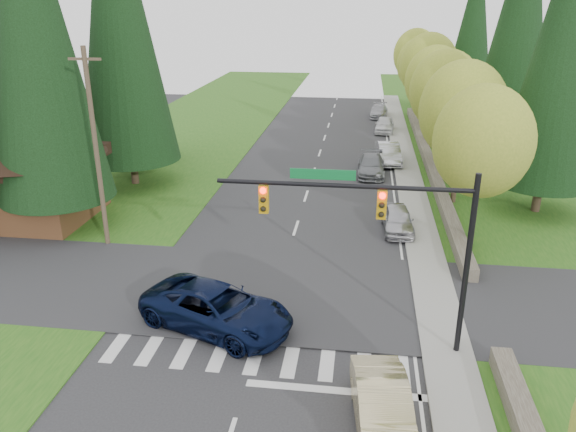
% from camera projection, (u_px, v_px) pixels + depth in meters
% --- Properties ---
extents(ground, '(120.00, 120.00, 0.00)m').
position_uv_depth(ground, '(235.00, 420.00, 17.13)').
color(ground, '#28282B').
rests_on(ground, ground).
extents(grass_east, '(14.00, 110.00, 0.06)m').
position_uv_depth(grass_east, '(518.00, 210.00, 33.97)').
color(grass_east, '#235617').
rests_on(grass_east, ground).
extents(grass_west, '(14.00, 110.00, 0.06)m').
position_uv_depth(grass_west, '(110.00, 192.00, 37.21)').
color(grass_west, '#235617').
rests_on(grass_west, ground).
extents(cross_street, '(120.00, 8.00, 0.10)m').
position_uv_depth(cross_street, '(275.00, 293.00, 24.52)').
color(cross_street, '#28282B').
rests_on(cross_street, ground).
extents(sidewalk_east, '(1.80, 80.00, 0.13)m').
position_uv_depth(sidewalk_east, '(413.00, 195.00, 36.56)').
color(sidewalk_east, gray).
rests_on(sidewalk_east, ground).
extents(curb_east, '(0.20, 80.00, 0.13)m').
position_uv_depth(curb_east, '(400.00, 194.00, 36.67)').
color(curb_east, gray).
rests_on(curb_east, ground).
extents(stone_wall_north, '(0.70, 40.00, 0.70)m').
position_uv_depth(stone_wall_north, '(428.00, 159.00, 43.64)').
color(stone_wall_north, '#4C4438').
rests_on(stone_wall_north, ground).
extents(traffic_signal, '(8.70, 0.37, 6.80)m').
position_uv_depth(traffic_signal, '(386.00, 222.00, 18.93)').
color(traffic_signal, black).
rests_on(traffic_signal, ground).
extents(brown_building, '(8.40, 8.40, 5.40)m').
position_uv_depth(brown_building, '(32.00, 167.00, 31.71)').
color(brown_building, '#4C2D19').
rests_on(brown_building, ground).
extents(utility_pole, '(1.60, 0.24, 10.00)m').
position_uv_depth(utility_pole, '(96.00, 148.00, 27.53)').
color(utility_pole, '#473828').
rests_on(utility_pole, ground).
extents(decid_tree_0, '(4.80, 4.80, 8.37)m').
position_uv_depth(decid_tree_0, '(483.00, 142.00, 26.88)').
color(decid_tree_0, '#38281C').
rests_on(decid_tree_0, ground).
extents(decid_tree_1, '(5.20, 5.20, 8.80)m').
position_uv_depth(decid_tree_1, '(463.00, 111.00, 33.26)').
color(decid_tree_1, '#38281C').
rests_on(decid_tree_1, ground).
extents(decid_tree_2, '(5.00, 5.00, 8.82)m').
position_uv_depth(decid_tree_2, '(445.00, 90.00, 39.71)').
color(decid_tree_2, '#38281C').
rests_on(decid_tree_2, ground).
extents(decid_tree_3, '(5.00, 5.00, 8.55)m').
position_uv_depth(decid_tree_3, '(435.00, 81.00, 46.25)').
color(decid_tree_3, '#38281C').
rests_on(decid_tree_3, ground).
extents(decid_tree_4, '(5.40, 5.40, 9.18)m').
position_uv_depth(decid_tree_4, '(429.00, 66.00, 52.56)').
color(decid_tree_4, '#38281C').
rests_on(decid_tree_4, ground).
extents(decid_tree_5, '(4.80, 4.80, 8.30)m').
position_uv_depth(decid_tree_5, '(420.00, 64.00, 59.25)').
color(decid_tree_5, '#38281C').
rests_on(decid_tree_5, ground).
extents(decid_tree_6, '(5.20, 5.20, 8.86)m').
position_uv_depth(decid_tree_6, '(416.00, 55.00, 65.58)').
color(decid_tree_6, '#38281C').
rests_on(decid_tree_6, ground).
extents(conifer_w_a, '(6.12, 6.12, 19.80)m').
position_uv_depth(conifer_w_a, '(33.00, 25.00, 27.76)').
color(conifer_w_a, '#38281C').
rests_on(conifer_w_a, ground).
extents(conifer_w_b, '(5.44, 5.44, 17.80)m').
position_uv_depth(conifer_w_b, '(26.00, 40.00, 32.20)').
color(conifer_w_b, '#38281C').
rests_on(conifer_w_b, ground).
extents(conifer_w_c, '(6.46, 6.46, 20.80)m').
position_uv_depth(conifer_w_c, '(118.00, 11.00, 34.85)').
color(conifer_w_c, '#38281C').
rests_on(conifer_w_c, ground).
extents(conifer_w_e, '(5.78, 5.78, 18.80)m').
position_uv_depth(conifer_w_e, '(127.00, 24.00, 41.00)').
color(conifer_w_e, '#38281C').
rests_on(conifer_w_e, ground).
extents(conifer_e_a, '(5.44, 5.44, 17.80)m').
position_uv_depth(conifer_e_a, '(564.00, 43.00, 30.31)').
color(conifer_e_a, '#38281C').
rests_on(conifer_e_a, ground).
extents(conifer_e_b, '(6.12, 6.12, 19.80)m').
position_uv_depth(conifer_e_b, '(521.00, 16.00, 42.75)').
color(conifer_e_b, '#38281C').
rests_on(conifer_e_b, ground).
extents(conifer_e_c, '(5.10, 5.10, 16.80)m').
position_uv_depth(conifer_e_c, '(473.00, 27.00, 56.35)').
color(conifer_e_c, '#38281C').
rests_on(conifer_e_c, ground).
extents(sedan_champagne, '(2.09, 4.66, 1.48)m').
position_uv_depth(sedan_champagne, '(383.00, 408.00, 16.55)').
color(sedan_champagne, beige).
rests_on(sedan_champagne, ground).
extents(suv_navy, '(6.70, 4.88, 1.69)m').
position_uv_depth(suv_navy, '(217.00, 308.00, 21.66)').
color(suv_navy, black).
rests_on(suv_navy, ground).
extents(parked_car_a, '(1.81, 4.06, 1.36)m').
position_uv_depth(parked_car_a, '(398.00, 219.00, 30.82)').
color(parked_car_a, '#B3B3B8').
rests_on(parked_car_a, ground).
extents(parked_car_b, '(1.94, 4.71, 1.36)m').
position_uv_depth(parked_car_b, '(371.00, 165.00, 40.75)').
color(parked_car_b, slate).
rests_on(parked_car_b, ground).
extents(parked_car_c, '(2.08, 4.81, 1.54)m').
position_uv_depth(parked_car_c, '(389.00, 153.00, 43.59)').
color(parked_car_c, '#BBBCC1').
rests_on(parked_car_c, ground).
extents(parked_car_d, '(1.99, 4.35, 1.44)m').
position_uv_depth(parked_car_d, '(385.00, 125.00, 53.66)').
color(parked_car_d, silver).
rests_on(parked_car_d, ground).
extents(parked_car_e, '(2.04, 4.57, 1.30)m').
position_uv_depth(parked_car_e, '(379.00, 111.00, 60.58)').
color(parked_car_e, '#99999D').
rests_on(parked_car_e, ground).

